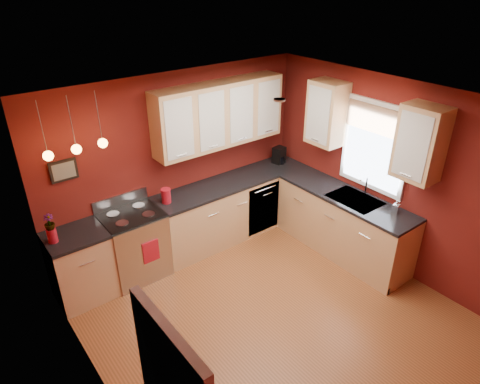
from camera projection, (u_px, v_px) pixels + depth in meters
floor at (275, 318)px, 5.19m from camera, size 4.20×4.20×0.00m
ceiling at (285, 110)px, 3.97m from camera, size 4.00×4.20×0.02m
wall_back at (179, 164)px, 6.04m from camera, size 4.00×0.02×2.60m
wall_front at (474, 351)px, 3.11m from camera, size 4.00×0.02×2.60m
wall_left at (99, 309)px, 3.50m from camera, size 0.02×4.20×2.60m
wall_right at (391, 177)px, 5.66m from camera, size 0.02×4.20×2.60m
base_cabinets_back_left at (81, 267)px, 5.34m from camera, size 0.70×0.60×0.90m
base_cabinets_back_right at (233, 208)px, 6.63m from camera, size 2.54×0.60×0.90m
base_cabinets_right at (342, 225)px, 6.21m from camera, size 0.60×2.10×0.90m
counter_back_left at (75, 236)px, 5.12m from camera, size 0.70×0.62×0.04m
counter_back_right at (233, 181)px, 6.41m from camera, size 2.54×0.62×0.04m
counter_right at (346, 196)px, 5.99m from camera, size 0.62×2.10×0.04m
gas_range at (135, 244)px, 5.72m from camera, size 0.76×0.64×1.11m
dishwasher_front at (264, 208)px, 6.63m from camera, size 0.60×0.02×0.80m
sink at (355, 201)px, 5.89m from camera, size 0.50×0.70×0.33m
window at (375, 144)px, 5.67m from camera, size 0.06×1.02×1.22m
upper_cabinets_back at (220, 114)px, 5.94m from camera, size 2.00×0.35×0.90m
upper_cabinets_right at (369, 127)px, 5.49m from camera, size 0.35×1.95×0.90m
wall_picture at (64, 170)px, 5.03m from camera, size 0.32×0.03×0.26m
pendant_lights at (76, 149)px, 4.68m from camera, size 0.71×0.11×0.66m
red_canister at (166, 196)px, 5.75m from camera, size 0.14×0.14×0.20m
red_vase at (52, 235)px, 4.93m from camera, size 0.11×0.11×0.18m
flowers at (49, 223)px, 4.85m from camera, size 0.13×0.13×0.20m
coffee_maker at (279, 156)px, 6.90m from camera, size 0.21×0.20×0.27m
soap_pump at (396, 206)px, 5.52m from camera, size 0.09×0.10×0.18m
dish_towel at (151, 252)px, 5.51m from camera, size 0.23×0.02×0.31m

